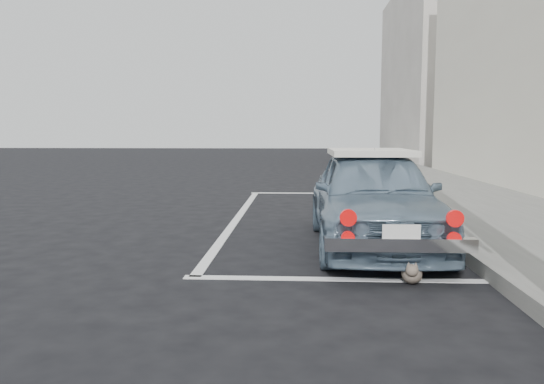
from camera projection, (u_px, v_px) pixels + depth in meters
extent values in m
plane|color=black|center=(291.00, 266.00, 5.44)|extent=(80.00, 80.00, 0.00)
cube|color=#64635F|center=(527.00, 227.00, 7.25)|extent=(2.80, 40.00, 0.15)
cube|color=white|center=(466.00, 14.00, 14.61)|extent=(0.10, 2.00, 1.60)
cube|color=#AEA79D|center=(436.00, 75.00, 24.51)|extent=(3.50, 10.00, 8.00)
cube|color=silver|center=(344.00, 279.00, 4.92)|extent=(3.00, 0.12, 0.01)
cube|color=silver|center=(318.00, 193.00, 11.87)|extent=(3.00, 0.12, 0.01)
cube|color=silver|center=(238.00, 218.00, 8.47)|extent=(0.12, 7.00, 0.01)
imported|color=slate|center=(373.00, 197.00, 6.32)|extent=(1.42, 3.48, 1.18)
cube|color=silver|center=(370.00, 152.00, 6.60)|extent=(0.99, 1.33, 0.07)
cube|color=silver|center=(400.00, 244.00, 4.67)|extent=(1.33, 0.13, 0.12)
cube|color=white|center=(401.00, 234.00, 4.61)|extent=(0.33, 0.02, 0.17)
cylinder|color=red|center=(348.00, 218.00, 4.63)|extent=(0.15, 0.04, 0.15)
cylinder|color=red|center=(455.00, 218.00, 4.59)|extent=(0.15, 0.04, 0.15)
cylinder|color=red|center=(348.00, 238.00, 4.65)|extent=(0.12, 0.04, 0.12)
cylinder|color=red|center=(454.00, 239.00, 4.61)|extent=(0.12, 0.04, 0.12)
ellipsoid|color=#76645A|center=(412.00, 273.00, 4.81)|extent=(0.24, 0.32, 0.18)
sphere|color=#76645A|center=(412.00, 270.00, 4.68)|extent=(0.11, 0.11, 0.11)
cone|color=#76645A|center=(409.00, 263.00, 4.68)|extent=(0.04, 0.04, 0.04)
cone|color=#76645A|center=(416.00, 264.00, 4.66)|extent=(0.04, 0.04, 0.04)
cylinder|color=#76645A|center=(416.00, 275.00, 4.95)|extent=(0.06, 0.19, 0.03)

